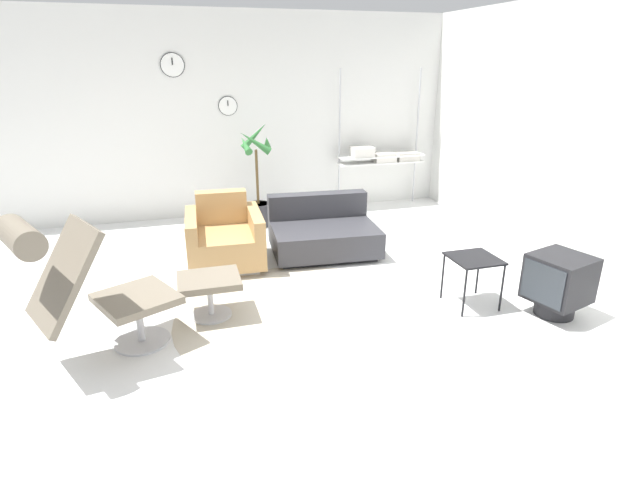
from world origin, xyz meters
TOP-DOWN VIEW (x-y plane):
  - ground_plane at (0.00, 0.00)m, footprint 12.00×12.00m
  - wall_back at (-0.00, 3.04)m, footprint 12.00×0.09m
  - wall_right at (3.12, 0.00)m, footprint 0.06×12.00m
  - round_rug at (0.05, -0.33)m, footprint 2.23×2.23m
  - lounge_chair at (-1.63, -0.57)m, footprint 1.19×0.96m
  - ottoman at (-0.72, -0.11)m, footprint 0.54×0.46m
  - armchair_red at (-0.46, 1.08)m, footprint 0.84×0.90m
  - couch_low at (0.69, 1.14)m, footprint 1.27×1.01m
  - side_table at (1.62, -0.56)m, footprint 0.42×0.42m
  - crt_television at (2.24, -0.94)m, footprint 0.57×0.56m
  - potted_plant at (0.13, 2.34)m, footprint 0.47×0.48m
  - shelf_unit at (2.12, 2.76)m, footprint 1.32×0.28m

SIDE VIEW (x-z plane):
  - ground_plane at x=0.00m, z-range 0.00..0.00m
  - round_rug at x=0.05m, z-range 0.00..0.01m
  - couch_low at x=0.69m, z-range -0.09..0.54m
  - armchair_red at x=-0.46m, z-range -0.10..0.66m
  - ottoman at x=-0.72m, z-range 0.10..0.48m
  - crt_television at x=2.24m, z-range 0.03..0.59m
  - side_table at x=1.62m, z-range 0.18..0.66m
  - potted_plant at x=0.13m, z-range -0.23..1.16m
  - lounge_chair at x=-1.63m, z-range 0.11..1.28m
  - shelf_unit at x=2.12m, z-range -0.23..1.81m
  - wall_right at x=3.12m, z-range 0.00..2.80m
  - wall_back at x=0.00m, z-range 0.00..2.80m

